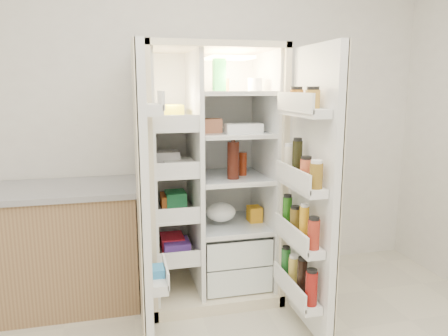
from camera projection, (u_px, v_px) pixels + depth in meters
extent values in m
cube|color=silver|center=(183.00, 109.00, 3.30)|extent=(4.00, 0.02, 2.70)
cube|color=beige|center=(201.00, 167.00, 3.35)|extent=(0.92, 0.04, 1.80)
cube|color=beige|center=(148.00, 178.00, 2.93)|extent=(0.04, 0.70, 1.80)
cube|color=beige|center=(268.00, 172.00, 3.14)|extent=(0.04, 0.70, 1.80)
cube|color=beige|center=(209.00, 48.00, 2.87)|extent=(0.92, 0.70, 0.04)
cube|color=beige|center=(211.00, 286.00, 3.20)|extent=(0.92, 0.70, 0.08)
cube|color=white|center=(202.00, 165.00, 3.32)|extent=(0.84, 0.02, 1.68)
cube|color=white|center=(152.00, 175.00, 2.94)|extent=(0.02, 0.62, 1.68)
cube|color=white|center=(264.00, 170.00, 3.13)|extent=(0.02, 0.62, 1.68)
cube|color=white|center=(195.00, 173.00, 3.01)|extent=(0.03, 0.62, 1.68)
cube|color=white|center=(231.00, 267.00, 3.19)|extent=(0.47, 0.52, 0.19)
cube|color=white|center=(231.00, 242.00, 3.15)|extent=(0.47, 0.52, 0.19)
cube|color=#FFD18C|center=(229.00, 58.00, 2.96)|extent=(0.30, 0.30, 0.02)
cube|color=silver|center=(175.00, 251.00, 3.08)|extent=(0.28, 0.58, 0.02)
cube|color=silver|center=(174.00, 211.00, 3.02)|extent=(0.28, 0.58, 0.02)
cube|color=silver|center=(173.00, 170.00, 2.96)|extent=(0.28, 0.58, 0.02)
cube|color=silver|center=(172.00, 127.00, 2.91)|extent=(0.28, 0.58, 0.02)
cube|color=white|center=(231.00, 224.00, 3.14)|extent=(0.49, 0.58, 0.01)
cube|color=white|center=(231.00, 177.00, 3.07)|extent=(0.49, 0.58, 0.01)
cube|color=white|center=(231.00, 133.00, 3.01)|extent=(0.49, 0.58, 0.02)
cube|color=white|center=(231.00, 93.00, 2.96)|extent=(0.49, 0.58, 0.02)
cube|color=red|center=(175.00, 243.00, 3.07)|extent=(0.16, 0.20, 0.10)
cube|color=#279151|center=(174.00, 202.00, 3.01)|extent=(0.14, 0.18, 0.12)
cube|color=white|center=(173.00, 164.00, 2.96)|extent=(0.20, 0.22, 0.07)
cube|color=#FFF62A|center=(172.00, 115.00, 2.89)|extent=(0.15, 0.16, 0.14)
cube|color=#6237A5|center=(175.00, 244.00, 3.07)|extent=(0.18, 0.20, 0.09)
cube|color=orange|center=(174.00, 203.00, 3.01)|extent=(0.14, 0.18, 0.10)
cube|color=silver|center=(173.00, 160.00, 2.95)|extent=(0.16, 0.16, 0.12)
sphere|color=orange|center=(217.00, 281.00, 3.09)|extent=(0.07, 0.07, 0.07)
sphere|color=orange|center=(228.00, 278.00, 3.15)|extent=(0.07, 0.07, 0.07)
sphere|color=orange|center=(242.00, 279.00, 3.14)|extent=(0.07, 0.07, 0.07)
sphere|color=orange|center=(220.00, 273.00, 3.24)|extent=(0.07, 0.07, 0.07)
ellipsoid|color=#4F7D29|center=(231.00, 239.00, 3.17)|extent=(0.26, 0.24, 0.11)
cylinder|color=#3F160D|center=(233.00, 160.00, 2.95)|extent=(0.08, 0.08, 0.26)
cylinder|color=maroon|center=(243.00, 164.00, 3.07)|extent=(0.06, 0.06, 0.17)
cube|color=green|center=(219.00, 74.00, 2.88)|extent=(0.08, 0.08, 0.23)
cylinder|color=silver|center=(255.00, 85.00, 2.91)|extent=(0.10, 0.10, 0.09)
cylinder|color=brown|center=(224.00, 85.00, 3.00)|extent=(0.07, 0.07, 0.09)
cube|color=white|center=(244.00, 128.00, 2.93)|extent=(0.26, 0.11, 0.06)
cube|color=#A66042|center=(210.00, 126.00, 2.93)|extent=(0.16, 0.09, 0.10)
ellipsoid|color=white|center=(221.00, 216.00, 3.09)|extent=(0.21, 0.20, 0.14)
cube|color=orange|center=(254.00, 214.00, 3.18)|extent=(0.09, 0.11, 0.11)
cube|color=white|center=(143.00, 199.00, 2.39)|extent=(0.05, 0.40, 1.72)
cube|color=beige|center=(139.00, 199.00, 2.39)|extent=(0.01, 0.40, 1.72)
cube|color=white|center=(158.00, 280.00, 2.50)|extent=(0.09, 0.32, 0.06)
cube|color=white|center=(153.00, 109.00, 2.32)|extent=(0.09, 0.32, 0.06)
cube|color=#338CCC|center=(158.00, 275.00, 2.50)|extent=(0.07, 0.12, 0.10)
cube|color=white|center=(313.00, 192.00, 2.54)|extent=(0.05, 0.58, 1.72)
cube|color=beige|center=(317.00, 192.00, 2.55)|extent=(0.01, 0.58, 1.72)
cube|color=white|center=(297.00, 293.00, 2.64)|extent=(0.11, 0.50, 0.05)
cube|color=white|center=(298.00, 241.00, 2.58)|extent=(0.11, 0.50, 0.05)
cube|color=white|center=(300.00, 185.00, 2.51)|extent=(0.11, 0.50, 0.05)
cube|color=white|center=(303.00, 112.00, 2.43)|extent=(0.11, 0.50, 0.05)
cylinder|color=maroon|center=(311.00, 288.00, 2.43)|extent=(0.07, 0.07, 0.20)
cylinder|color=black|center=(302.00, 277.00, 2.55)|extent=(0.06, 0.06, 0.22)
cylinder|color=gold|center=(293.00, 271.00, 2.68)|extent=(0.06, 0.06, 0.18)
cylinder|color=#216326|center=(286.00, 262.00, 2.80)|extent=(0.06, 0.06, 0.19)
cylinder|color=maroon|center=(314.00, 235.00, 2.37)|extent=(0.07, 0.07, 0.17)
cylinder|color=gold|center=(304.00, 224.00, 2.49)|extent=(0.06, 0.06, 0.21)
cylinder|color=brown|center=(295.00, 221.00, 2.61)|extent=(0.07, 0.07, 0.16)
cylinder|color=#205914|center=(287.00, 212.00, 2.74)|extent=(0.06, 0.06, 0.20)
cylinder|color=brown|center=(316.00, 176.00, 2.30)|extent=(0.07, 0.07, 0.14)
cylinder|color=#C05231|center=(306.00, 171.00, 2.43)|extent=(0.07, 0.07, 0.14)
cylinder|color=black|center=(297.00, 160.00, 2.54)|extent=(0.06, 0.06, 0.23)
cylinder|color=beige|center=(289.00, 160.00, 2.67)|extent=(0.06, 0.06, 0.18)
cylinder|color=#AC7C2B|center=(313.00, 99.00, 2.30)|extent=(0.08, 0.08, 0.10)
cylinder|color=#985B1B|center=(296.00, 98.00, 2.51)|extent=(0.08, 0.08, 0.10)
cube|color=olive|center=(53.00, 250.00, 2.95)|extent=(1.13, 0.59, 0.81)
cube|color=gray|center=(48.00, 190.00, 2.87)|extent=(1.17, 0.62, 0.04)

